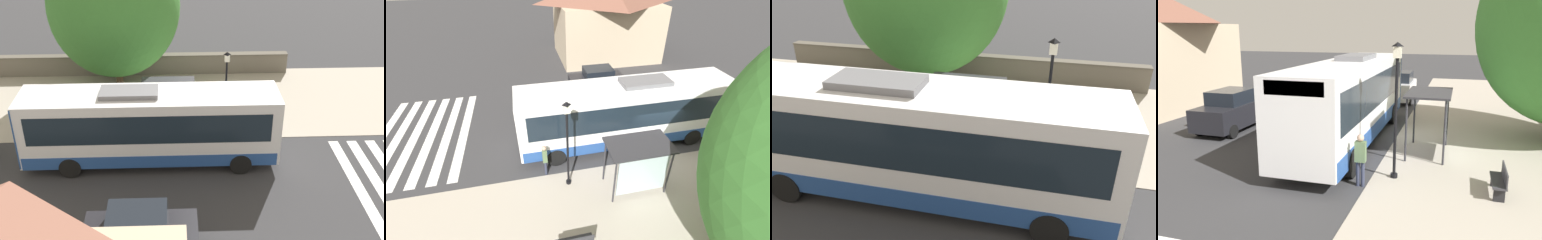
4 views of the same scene
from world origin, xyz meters
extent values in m
plane|color=#353538|center=(0.00, 0.00, 0.00)|extent=(120.00, 120.00, 0.00)
cube|color=#ADA393|center=(-4.50, 0.00, 0.01)|extent=(9.00, 44.00, 0.02)
cube|color=#6B6356|center=(-8.55, 0.00, 0.64)|extent=(0.50, 20.00, 1.29)
cube|color=#5B5449|center=(-8.55, 0.00, 1.33)|extent=(0.60, 20.00, 0.08)
cube|color=white|center=(1.88, 1.33, 2.00)|extent=(2.51, 11.76, 3.11)
cube|color=black|center=(1.88, 1.33, 2.41)|extent=(2.55, 10.82, 1.37)
cube|color=#264C93|center=(1.88, 1.33, 0.76)|extent=(2.55, 11.53, 0.62)
cube|color=black|center=(1.88, 7.17, 3.25)|extent=(1.88, 0.08, 0.44)
cube|color=slate|center=(1.88, 0.45, 3.67)|extent=(1.25, 2.59, 0.22)
cylinder|color=black|center=(0.71, 5.45, 0.50)|extent=(0.30, 1.00, 1.00)
cylinder|color=black|center=(3.05, 5.45, 0.50)|extent=(0.30, 1.00, 1.00)
cylinder|color=black|center=(0.71, -2.32, 0.50)|extent=(0.30, 1.00, 1.00)
cylinder|color=black|center=(3.05, -2.32, 0.50)|extent=(0.30, 1.00, 1.00)
cylinder|color=#2D2D33|center=(-0.85, 0.89, 1.22)|extent=(0.08, 0.08, 2.43)
cylinder|color=#2D2D33|center=(-0.85, 3.39, 1.22)|extent=(0.08, 0.08, 2.43)
cylinder|color=#2D2D33|center=(-2.24, 0.89, 1.22)|extent=(0.08, 0.08, 2.43)
cylinder|color=#2D2D33|center=(-2.24, 3.39, 1.22)|extent=(0.08, 0.08, 2.43)
cube|color=#2D2D33|center=(-1.55, 2.14, 2.47)|extent=(1.69, 2.80, 0.08)
cube|color=silver|center=(-2.22, 2.14, 1.34)|extent=(0.03, 2.25, 1.95)
cylinder|color=#2D3347|center=(0.11, 6.06, 0.41)|extent=(0.12, 0.12, 0.82)
cylinder|color=#2D3347|center=(0.27, 6.06, 0.41)|extent=(0.12, 0.12, 0.82)
cube|color=#59724C|center=(0.19, 6.06, 1.16)|extent=(0.34, 0.22, 0.67)
sphere|color=tan|center=(0.19, 6.06, 1.60)|extent=(0.23, 0.23, 0.23)
cube|color=#333338|center=(-3.95, 5.50, 0.45)|extent=(0.40, 1.41, 0.06)
cube|color=#333338|center=(-4.12, 5.50, 0.68)|extent=(0.04, 1.41, 0.40)
cube|color=black|center=(-3.95, 4.93, 0.23)|extent=(0.32, 0.06, 0.45)
cube|color=black|center=(-3.95, 6.06, 0.23)|extent=(0.32, 0.06, 0.45)
cylinder|color=black|center=(-0.73, 5.09, 0.08)|extent=(0.24, 0.24, 0.16)
cylinder|color=black|center=(-0.73, 5.09, 2.01)|extent=(0.10, 0.10, 4.01)
cube|color=silver|center=(-0.73, 5.09, 4.19)|extent=(0.24, 0.24, 0.35)
pyramid|color=black|center=(-0.73, 5.09, 4.43)|extent=(0.28, 0.28, 0.14)
cylinder|color=brown|center=(-7.04, -1.01, 1.47)|extent=(0.45, 0.45, 2.94)
camera|label=1|loc=(21.26, 2.50, 13.01)|focal=45.00mm
camera|label=2|loc=(-9.21, 6.54, 9.37)|focal=24.00mm
camera|label=3|loc=(10.71, 4.99, 7.41)|focal=35.00mm
camera|label=4|loc=(-2.65, 16.83, 4.88)|focal=35.00mm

